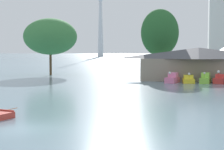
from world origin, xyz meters
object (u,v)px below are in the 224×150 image
pedal_boat_yellow (188,80)px  pedal_boat_red (220,80)px  boathouse (199,63)px  distant_broadcast_tower (101,4)px  pedal_boat_pink (173,79)px  shoreline_tree_mid (160,33)px  pedal_boat_lime (205,79)px  shoreline_tree_tall_left (50,37)px

pedal_boat_yellow → pedal_boat_red: bearing=83.4°
pedal_boat_yellow → pedal_boat_red: size_ratio=1.08×
boathouse → distant_broadcast_tower: (-84.71, 274.52, 44.50)m
pedal_boat_pink → shoreline_tree_mid: 14.66m
pedal_boat_lime → pedal_boat_pink: bearing=-80.0°
pedal_boat_yellow → shoreline_tree_mid: 15.26m
pedal_boat_red → shoreline_tree_mid: size_ratio=0.21×
pedal_boat_yellow → boathouse: (1.43, 5.29, 2.24)m
pedal_boat_yellow → distant_broadcast_tower: distant_broadcast_tower is taller
pedal_boat_lime → pedal_boat_red: size_ratio=1.19×
shoreline_tree_tall_left → shoreline_tree_mid: shoreline_tree_mid is taller
pedal_boat_red → shoreline_tree_tall_left: shoreline_tree_tall_left is taller
shoreline_tree_tall_left → distant_broadcast_tower: 275.36m
boathouse → distant_broadcast_tower: bearing=107.1°
pedal_boat_pink → shoreline_tree_mid: size_ratio=0.26×
shoreline_tree_tall_left → distant_broadcast_tower: (-56.90, 266.46, 39.80)m
pedal_boat_yellow → pedal_boat_red: (4.40, -0.08, 0.10)m
pedal_boat_red → shoreline_tree_mid: bearing=-123.7°
pedal_boat_lime → distant_broadcast_tower: (-85.66, 279.74, 46.60)m
distant_broadcast_tower → pedal_boat_yellow: bearing=-73.4°
pedal_boat_red → shoreline_tree_mid: shoreline_tree_mid is taller
pedal_boat_yellow → shoreline_tree_mid: shoreline_tree_mid is taller
pedal_boat_lime → shoreline_tree_tall_left: (-28.76, 13.28, 6.80)m
pedal_boat_lime → distant_broadcast_tower: size_ratio=0.03×
pedal_boat_yellow → boathouse: bearing=159.3°
shoreline_tree_tall_left → shoreline_tree_mid: size_ratio=0.90×
pedal_boat_yellow → shoreline_tree_tall_left: size_ratio=0.26×
pedal_boat_pink → pedal_boat_lime: (4.64, 0.18, 0.01)m
pedal_boat_lime → boathouse: 5.71m
boathouse → shoreline_tree_tall_left: bearing=163.8°
shoreline_tree_mid → pedal_boat_lime: bearing=-57.7°
pedal_boat_red → shoreline_tree_tall_left: 34.28m
pedal_boat_pink → pedal_boat_red: (6.67, 0.03, -0.04)m
pedal_boat_pink → shoreline_tree_mid: bearing=-150.2°
pedal_boat_pink → pedal_boat_yellow: size_ratio=1.14×
pedal_boat_red → pedal_boat_yellow: bearing=-73.0°
pedal_boat_red → boathouse: bearing=-132.9°
pedal_boat_pink → pedal_boat_yellow: 2.27m
pedal_boat_yellow → shoreline_tree_tall_left: 30.37m
distant_broadcast_tower → pedal_boat_lime: bearing=-73.0°
pedal_boat_red → pedal_boat_lime: bearing=-76.2°
pedal_boat_yellow → shoreline_tree_tall_left: (-26.38, 13.35, 6.94)m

